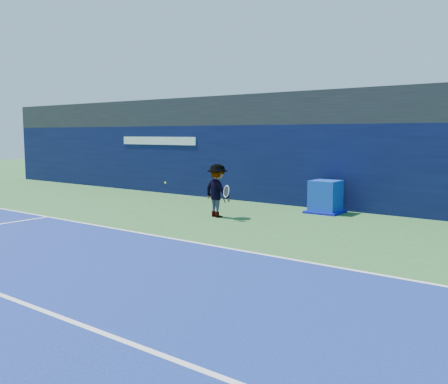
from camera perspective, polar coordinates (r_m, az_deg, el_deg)
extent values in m
plane|color=#31692F|center=(11.29, -18.30, -7.34)|extent=(80.00, 80.00, 0.00)
cube|color=white|center=(13.16, -7.41, -5.04)|extent=(24.00, 0.10, 0.01)
cube|color=black|center=(19.85, 10.24, 9.27)|extent=(36.00, 3.00, 1.20)
cube|color=#090F33|center=(18.98, 8.72, 3.08)|extent=(36.00, 1.00, 3.00)
cube|color=white|center=(22.78, -7.58, 5.83)|extent=(4.50, 0.04, 0.35)
cube|color=#0C35B4|center=(17.22, 11.52, -0.52)|extent=(0.95, 0.95, 1.10)
cube|color=#0B0C9E|center=(17.29, 11.48, -2.21)|extent=(1.19, 1.19, 0.07)
imported|color=silver|center=(15.99, -0.77, 0.16)|extent=(1.22, 0.88, 1.71)
cylinder|color=black|center=(15.54, -0.03, -0.78)|extent=(0.08, 0.15, 0.27)
torus|color=silver|center=(15.39, 0.27, 0.08)|extent=(0.31, 0.18, 0.31)
cylinder|color=black|center=(15.39, 0.27, 0.08)|extent=(0.26, 0.14, 0.26)
sphere|color=yellow|center=(15.74, -6.73, 1.08)|extent=(0.06, 0.06, 0.06)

